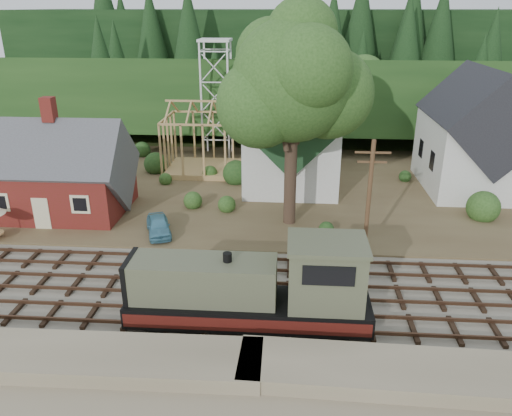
{
  "coord_description": "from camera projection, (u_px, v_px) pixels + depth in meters",
  "views": [
    {
      "loc": [
        2.01,
        -24.72,
        15.51
      ],
      "look_at": [
        -0.23,
        6.0,
        3.0
      ],
      "focal_mm": 35.0,
      "sensor_mm": 36.0,
      "label": 1
    }
  ],
  "objects": [
    {
      "name": "ground",
      "position": [
        252.0,
        295.0,
        28.81
      ],
      "size": [
        140.0,
        140.0,
        0.0
      ],
      "primitive_type": "plane",
      "color": "#384C1E",
      "rests_on": "ground"
    },
    {
      "name": "hillside",
      "position": [
        277.0,
        129.0,
        67.62
      ],
      "size": [
        70.0,
        28.96,
        12.74
      ],
      "primitive_type": "cube",
      "rotation": [
        -0.17,
        0.0,
        0.0
      ],
      "color": "#1E3F19",
      "rests_on": "ground"
    },
    {
      "name": "farmhouse",
      "position": [
        476.0,
        138.0,
        43.33
      ],
      "size": [
        8.4,
        10.8,
        10.6
      ],
      "color": "silver",
      "rests_on": "village_flat"
    },
    {
      "name": "big_tree",
      "position": [
        295.0,
        89.0,
        34.14
      ],
      "size": [
        10.9,
        8.4,
        14.7
      ],
      "color": "#38281E",
      "rests_on": "village_flat"
    },
    {
      "name": "depot",
      "position": [
        59.0,
        176.0,
        38.84
      ],
      "size": [
        10.8,
        7.41,
        9.0
      ],
      "color": "maroon",
      "rests_on": "village_flat"
    },
    {
      "name": "church",
      "position": [
        292.0,
        129.0,
        44.91
      ],
      "size": [
        8.4,
        15.17,
        13.0
      ],
      "color": "silver",
      "rests_on": "village_flat"
    },
    {
      "name": "locomotive",
      "position": [
        257.0,
        291.0,
        25.19
      ],
      "size": [
        12.21,
        3.05,
        4.88
      ],
      "color": "black",
      "rests_on": "railroad_bed"
    },
    {
      "name": "telegraph_pole_near",
      "position": [
        369.0,
        198.0,
        31.55
      ],
      "size": [
        2.2,
        0.28,
        8.0
      ],
      "color": "#4C331E",
      "rests_on": "ground"
    },
    {
      "name": "embankment",
      "position": [
        236.0,
        403.0,
        20.96
      ],
      "size": [
        64.0,
        5.0,
        1.6
      ],
      "primitive_type": "cube",
      "color": "#7F7259",
      "rests_on": "ground"
    },
    {
      "name": "ridge",
      "position": [
        280.0,
        107.0,
        82.41
      ],
      "size": [
        80.0,
        20.0,
        12.0
      ],
      "primitive_type": "cube",
      "color": "black",
      "rests_on": "ground"
    },
    {
      "name": "car_blue",
      "position": [
        158.0,
        226.0,
        35.57
      ],
      "size": [
        2.76,
        4.17,
        1.32
      ],
      "primitive_type": "imported",
      "rotation": [
        0.0,
        0.0,
        0.34
      ],
      "color": "teal",
      "rests_on": "village_flat"
    },
    {
      "name": "village_flat",
      "position": [
        268.0,
        188.0,
        45.39
      ],
      "size": [
        64.0,
        26.0,
        0.3
      ],
      "primitive_type": "cube",
      "color": "brown",
      "rests_on": "ground"
    },
    {
      "name": "lattice_tower",
      "position": [
        216.0,
        63.0,
        51.32
      ],
      "size": [
        3.2,
        3.2,
        12.12
      ],
      "color": "silver",
      "rests_on": "village_flat"
    },
    {
      "name": "railroad_bed",
      "position": [
        252.0,
        294.0,
        28.78
      ],
      "size": [
        64.0,
        11.0,
        0.16
      ],
      "primitive_type": "cube",
      "color": "#726B5B",
      "rests_on": "ground"
    },
    {
      "name": "timber_frame",
      "position": [
        209.0,
        142.0,
        48.32
      ],
      "size": [
        8.2,
        6.2,
        6.99
      ],
      "color": "tan",
      "rests_on": "village_flat"
    }
  ]
}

